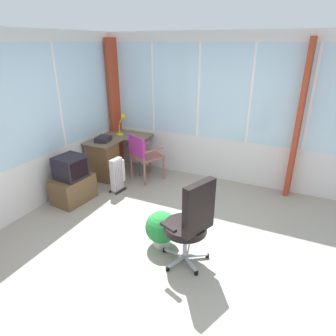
% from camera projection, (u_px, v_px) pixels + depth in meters
% --- Properties ---
extents(ground, '(5.47, 5.57, 0.06)m').
position_uv_depth(ground, '(169.00, 247.00, 3.83)').
color(ground, gray).
extents(north_window_panel, '(4.47, 0.07, 2.60)m').
position_uv_depth(north_window_panel, '(22.00, 128.00, 4.20)').
color(north_window_panel, silver).
rests_on(north_window_panel, ground).
extents(east_window_panel, '(0.07, 4.57, 2.60)m').
position_uv_depth(east_window_panel, '(223.00, 111.00, 5.18)').
color(east_window_panel, silver).
rests_on(east_window_panel, ground).
extents(curtain_corner, '(0.32, 0.12, 2.50)m').
position_uv_depth(curtain_corner, '(116.00, 105.00, 5.94)').
color(curtain_corner, '#A63A22').
rests_on(curtain_corner, ground).
extents(curtain_east_far, '(0.32, 0.11, 2.50)m').
position_uv_depth(curtain_east_far, '(299.00, 122.00, 4.65)').
color(curtain_east_far, '#A63A22').
rests_on(curtain_east_far, ground).
extents(desk, '(1.13, 0.90, 0.73)m').
position_uv_depth(desk, '(105.00, 158.00, 5.56)').
color(desk, brown).
rests_on(desk, ground).
extents(desk_lamp, '(0.23, 0.20, 0.40)m').
position_uv_depth(desk_lamp, '(123.00, 121.00, 5.79)').
color(desk_lamp, yellow).
rests_on(desk_lamp, desk).
extents(tv_remote, '(0.07, 0.16, 0.02)m').
position_uv_depth(tv_remote, '(134.00, 136.00, 5.73)').
color(tv_remote, black).
rests_on(tv_remote, desk).
extents(paper_tray, '(0.34, 0.28, 0.09)m').
position_uv_depth(paper_tray, '(103.00, 139.00, 5.43)').
color(paper_tray, '#272127').
rests_on(paper_tray, desk).
extents(wooden_armchair, '(0.65, 0.64, 0.89)m').
position_uv_depth(wooden_armchair, '(142.00, 152.00, 5.39)').
color(wooden_armchair, '#94594E').
rests_on(wooden_armchair, ground).
extents(office_chair, '(0.63, 0.60, 1.10)m').
position_uv_depth(office_chair, '(191.00, 220.00, 3.27)').
color(office_chair, '#B7B7BF').
rests_on(office_chair, ground).
extents(tv_on_stand, '(0.68, 0.50, 0.78)m').
position_uv_depth(tv_on_stand, '(73.00, 182.00, 4.75)').
color(tv_on_stand, brown).
rests_on(tv_on_stand, ground).
extents(space_heater, '(0.32, 0.20, 0.61)m').
position_uv_depth(space_heater, '(118.00, 174.00, 5.10)').
color(space_heater, silver).
rests_on(space_heater, ground).
extents(potted_plant, '(0.41, 0.41, 0.47)m').
position_uv_depth(potted_plant, '(161.00, 228.00, 3.73)').
color(potted_plant, beige).
rests_on(potted_plant, ground).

